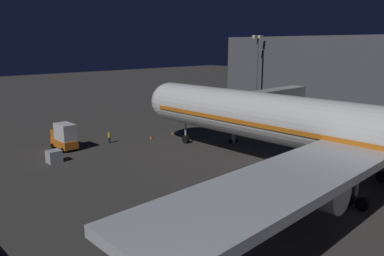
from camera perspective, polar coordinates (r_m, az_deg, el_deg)
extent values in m
plane|color=#383533|center=(45.60, 11.36, -5.68)|extent=(320.00, 320.00, 0.00)
cylinder|color=silver|center=(39.62, 23.18, -0.40)|extent=(5.67, 54.78, 5.67)
sphere|color=silver|center=(55.94, -3.47, 4.19)|extent=(5.56, 5.56, 5.56)
cube|color=orange|center=(39.71, 23.12, -1.00)|extent=(5.73, 52.59, 0.50)
cube|color=black|center=(54.52, -2.32, 5.03)|extent=(3.12, 1.40, 0.90)
cube|color=#B7BABF|center=(39.18, 25.58, -2.26)|extent=(55.79, 6.61, 0.70)
cylinder|color=black|center=(49.21, 24.94, -1.86)|extent=(2.72, 0.15, 2.72)
cylinder|color=#B7BABF|center=(32.25, 17.70, -8.59)|extent=(3.20, 5.72, 3.20)
cylinder|color=black|center=(33.58, 13.39, -7.46)|extent=(2.72, 0.15, 2.72)
cylinder|color=#B7BABF|center=(54.00, -1.01, 0.15)|extent=(0.28, 0.28, 2.48)
cylinder|color=black|center=(54.43, -1.00, -1.74)|extent=(0.45, 1.20, 1.20)
cylinder|color=black|center=(44.09, 27.44, -6.74)|extent=(0.45, 1.20, 1.20)
cylinder|color=#B7BABF|center=(35.77, 24.26, -7.66)|extent=(0.28, 0.28, 2.48)
cylinder|color=black|center=(36.63, 23.04, -10.15)|extent=(0.45, 1.20, 1.20)
cylinder|color=black|center=(36.21, 24.95, -10.61)|extent=(0.45, 1.20, 1.20)
cube|color=#9E9E99|center=(60.35, 11.70, 4.58)|extent=(18.85, 2.60, 2.50)
cube|color=#9E9E99|center=(52.92, 5.88, 3.65)|extent=(3.20, 3.40, 3.00)
cube|color=black|center=(51.88, 4.87, 3.49)|extent=(0.70, 3.20, 2.70)
cylinder|color=#B7BABF|center=(54.35, 6.47, 0.04)|extent=(0.56, 0.56, 4.66)
cylinder|color=black|center=(55.28, 6.82, -1.92)|extent=(0.25, 0.60, 0.60)
cylinder|color=black|center=(54.39, 6.02, -2.15)|extent=(0.25, 0.60, 0.60)
cylinder|color=#59595E|center=(76.30, 9.96, 7.72)|extent=(0.40, 0.40, 15.55)
cube|color=#F9EFC6|center=(76.77, 10.60, 13.73)|extent=(1.10, 0.50, 0.60)
cube|color=#F9EFC6|center=(75.32, 9.78, 13.78)|extent=(1.10, 0.50, 0.60)
cube|color=orange|center=(54.25, -19.19, -2.19)|extent=(2.00, 4.57, 1.10)
cube|color=silver|center=(53.36, -19.07, -0.56)|extent=(1.90, 3.20, 2.26)
cube|color=orange|center=(55.32, -19.93, -0.79)|extent=(1.80, 1.60, 1.10)
cylinder|color=black|center=(56.23, -18.87, -2.23)|extent=(0.24, 0.70, 0.70)
cylinder|color=black|center=(55.41, -20.84, -2.60)|extent=(0.24, 0.70, 0.70)
cylinder|color=black|center=(53.42, -17.40, -2.89)|extent=(0.24, 0.70, 0.70)
cylinder|color=black|center=(52.56, -19.46, -3.30)|extent=(0.24, 0.70, 0.70)
cube|color=#B7BABF|center=(48.68, -20.61, -4.14)|extent=(1.61, 1.51, 1.52)
cylinder|color=black|center=(55.84, -12.69, -1.86)|extent=(0.28, 0.28, 0.86)
cylinder|color=yellow|center=(55.66, -12.73, -1.13)|extent=(0.40, 0.40, 0.61)
sphere|color=tan|center=(55.56, -12.75, -0.70)|extent=(0.24, 0.24, 0.24)
sphere|color=orange|center=(55.55, -12.75, -0.65)|extent=(0.23, 0.23, 0.23)
cone|color=orange|center=(59.91, -3.04, -0.72)|extent=(0.36, 0.36, 0.55)
cone|color=orange|center=(57.22, -6.37, -1.43)|extent=(0.36, 0.36, 0.55)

